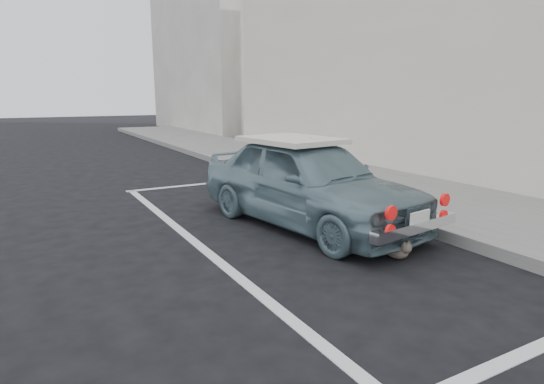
# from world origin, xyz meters

# --- Properties ---
(ground) EXTENTS (80.00, 80.00, 0.00)m
(ground) POSITION_xyz_m (0.00, 0.00, 0.00)
(ground) COLOR black
(ground) RESTS_ON ground
(sidewalk) EXTENTS (2.80, 40.00, 0.15)m
(sidewalk) POSITION_xyz_m (3.20, 2.00, 0.07)
(sidewalk) COLOR slate
(sidewalk) RESTS_ON ground
(shop_building) EXTENTS (3.50, 18.00, 7.00)m
(shop_building) POSITION_xyz_m (6.33, 4.00, 3.49)
(shop_building) COLOR beige
(shop_building) RESTS_ON ground
(building_far) EXTENTS (3.50, 10.00, 8.00)m
(building_far) POSITION_xyz_m (6.35, 20.00, 4.00)
(building_far) COLOR #B3ACA2
(building_far) RESTS_ON ground
(pline_rear) EXTENTS (3.00, 0.12, 0.01)m
(pline_rear) POSITION_xyz_m (0.50, -0.50, 0.00)
(pline_rear) COLOR silver
(pline_rear) RESTS_ON ground
(pline_front) EXTENTS (3.00, 0.12, 0.01)m
(pline_front) POSITION_xyz_m (0.50, 6.50, 0.00)
(pline_front) COLOR silver
(pline_front) RESTS_ON ground
(pline_side) EXTENTS (0.12, 7.00, 0.01)m
(pline_side) POSITION_xyz_m (-0.90, 3.00, 0.00)
(pline_side) COLOR silver
(pline_side) RESTS_ON ground
(retro_coupe) EXTENTS (1.97, 3.79, 1.23)m
(retro_coupe) POSITION_xyz_m (0.75, 2.97, 0.62)
(retro_coupe) COLOR slate
(retro_coupe) RESTS_ON ground
(cat) EXTENTS (0.21, 0.46, 0.25)m
(cat) POSITION_xyz_m (0.88, 1.35, 0.11)
(cat) COLOR #695E50
(cat) RESTS_ON ground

